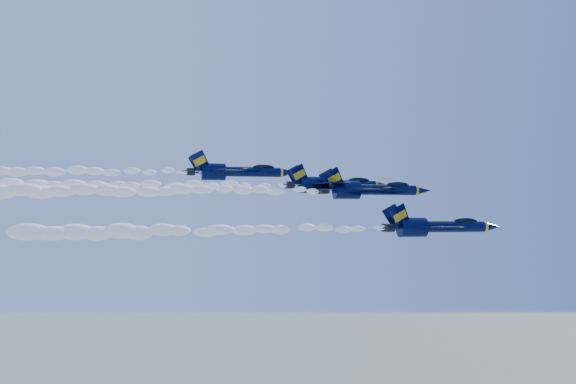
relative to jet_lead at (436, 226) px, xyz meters
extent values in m
cylinder|color=black|center=(2.78, 0.00, -0.07)|extent=(8.86, 1.48, 1.48)
ellipsoid|color=black|center=(-3.42, 0.00, -0.12)|extent=(1.54, 2.66, 6.30)
cone|color=black|center=(8.48, 0.00, -0.07)|extent=(2.56, 1.48, 1.48)
cylinder|color=gold|center=(7.30, 0.00, -0.07)|extent=(0.34, 1.54, 1.54)
ellipsoid|color=black|center=(4.45, 0.00, 0.67)|extent=(3.54, 1.15, 0.97)
cube|color=gold|center=(4.45, 0.00, 0.38)|extent=(4.13, 0.98, 0.18)
cube|color=black|center=(-1.65, -3.94, -0.07)|extent=(5.27, 6.25, 0.18)
cube|color=black|center=(-1.65, 3.94, -0.07)|extent=(5.27, 6.25, 0.18)
cube|color=gold|center=(-0.27, -3.94, 0.03)|extent=(2.37, 4.93, 0.10)
cube|color=gold|center=(-0.27, 3.94, 0.03)|extent=(2.37, 4.93, 0.10)
cube|color=black|center=(-5.59, -1.03, 1.41)|extent=(3.21, 1.01, 3.45)
cube|color=black|center=(-5.59, 1.03, 1.41)|extent=(3.21, 1.01, 3.45)
cylinder|color=black|center=(-6.87, -0.64, -0.16)|extent=(1.18, 1.08, 1.08)
cylinder|color=black|center=(-6.87, 0.64, -0.16)|extent=(1.18, 1.08, 1.08)
cube|color=gold|center=(-0.18, 0.00, 0.70)|extent=(10.82, 0.34, 0.08)
ellipsoid|color=white|center=(-30.71, 0.00, -0.43)|extent=(46.71, 2.06, 1.85)
cylinder|color=black|center=(-4.35, 6.67, 5.17)|extent=(8.77, 1.46, 1.46)
ellipsoid|color=black|center=(-10.49, 6.67, 5.12)|extent=(1.52, 2.63, 6.24)
cone|color=black|center=(1.30, 6.67, 5.17)|extent=(2.53, 1.46, 1.46)
cylinder|color=gold|center=(0.13, 6.67, 5.17)|extent=(0.34, 1.52, 1.52)
ellipsoid|color=black|center=(-2.69, 6.67, 5.90)|extent=(3.51, 1.14, 0.97)
cube|color=gold|center=(-2.69, 6.67, 5.61)|extent=(4.09, 0.97, 0.18)
cube|color=black|center=(-8.74, 2.77, 5.17)|extent=(5.23, 6.20, 0.18)
cube|color=black|center=(-8.74, 10.57, 5.17)|extent=(5.23, 6.20, 0.18)
cube|color=gold|center=(-7.37, 2.77, 5.27)|extent=(2.35, 4.88, 0.10)
cube|color=gold|center=(-7.37, 10.57, 5.27)|extent=(2.35, 4.88, 0.10)
cube|color=black|center=(-12.64, 5.65, 6.63)|extent=(3.18, 1.00, 3.42)
cube|color=black|center=(-12.64, 7.69, 6.63)|extent=(3.18, 1.00, 3.42)
cylinder|color=black|center=(-13.90, 6.04, 5.07)|extent=(1.17, 1.07, 1.07)
cylinder|color=black|center=(-13.90, 7.30, 5.07)|extent=(1.17, 1.07, 1.07)
cube|color=gold|center=(-7.27, 6.67, 5.93)|extent=(10.72, 0.34, 0.08)
ellipsoid|color=white|center=(-37.74, 6.67, 4.80)|extent=(46.71, 2.04, 1.83)
cylinder|color=black|center=(-9.10, 9.82, 6.00)|extent=(8.24, 1.37, 1.37)
ellipsoid|color=black|center=(-14.87, 9.82, 5.95)|extent=(1.43, 2.47, 5.86)
cone|color=black|center=(-3.79, 9.82, 6.00)|extent=(2.38, 1.37, 1.37)
cylinder|color=gold|center=(-4.89, 9.82, 6.00)|extent=(0.32, 1.43, 1.43)
ellipsoid|color=black|center=(-7.55, 9.82, 6.68)|extent=(3.30, 1.07, 0.91)
cube|color=gold|center=(-7.55, 9.82, 6.41)|extent=(3.85, 0.92, 0.16)
cube|color=black|center=(-13.23, 6.16, 6.00)|extent=(4.91, 5.82, 0.16)
cube|color=black|center=(-13.23, 13.48, 6.00)|extent=(4.91, 5.82, 0.16)
cube|color=gold|center=(-11.94, 6.16, 6.09)|extent=(2.21, 4.59, 0.09)
cube|color=gold|center=(-11.94, 13.48, 6.09)|extent=(2.21, 4.59, 0.09)
cube|color=black|center=(-16.89, 8.86, 7.37)|extent=(2.98, 0.94, 3.21)
cube|color=black|center=(-16.89, 10.78, 7.37)|extent=(2.98, 0.94, 3.21)
cylinder|color=black|center=(-18.08, 9.23, 5.90)|extent=(1.10, 1.01, 1.01)
cylinder|color=black|center=(-18.08, 10.42, 5.90)|extent=(1.10, 1.01, 1.01)
cube|color=gold|center=(-11.85, 9.82, 6.71)|extent=(10.07, 0.32, 0.07)
ellipsoid|color=white|center=(-41.89, 9.82, 5.63)|extent=(46.71, 1.91, 1.72)
cylinder|color=black|center=(-22.04, 18.35, 8.29)|extent=(8.87, 1.48, 1.48)
ellipsoid|color=black|center=(-28.25, 18.35, 8.24)|extent=(1.54, 2.66, 6.31)
cone|color=black|center=(-16.32, 18.35, 8.29)|extent=(2.56, 1.48, 1.48)
cylinder|color=gold|center=(-17.50, 18.35, 8.29)|extent=(0.34, 1.54, 1.54)
ellipsoid|color=black|center=(-20.36, 18.35, 9.03)|extent=(3.55, 1.15, 0.98)
cube|color=gold|center=(-20.36, 18.35, 8.73)|extent=(4.14, 0.99, 0.18)
cube|color=black|center=(-26.47, 14.41, 8.29)|extent=(5.28, 6.26, 0.18)
cube|color=black|center=(-26.47, 22.29, 8.29)|extent=(5.28, 6.26, 0.18)
cube|color=gold|center=(-25.09, 14.41, 8.39)|extent=(2.38, 4.94, 0.10)
cube|color=gold|center=(-25.09, 22.29, 8.39)|extent=(2.38, 4.94, 0.10)
cube|color=black|center=(-30.41, 17.32, 9.77)|extent=(3.21, 1.01, 3.46)
cube|color=black|center=(-30.41, 19.38, 9.77)|extent=(3.21, 1.01, 3.46)
cylinder|color=black|center=(-31.69, 17.71, 8.19)|extent=(1.18, 1.08, 1.08)
cylinder|color=black|center=(-31.69, 18.99, 8.19)|extent=(1.18, 1.08, 1.08)
cube|color=gold|center=(-24.99, 18.35, 9.06)|extent=(10.84, 0.34, 0.08)
ellipsoid|color=white|center=(-55.54, 18.35, 7.92)|extent=(46.71, 2.06, 1.85)
camera|label=1|loc=(-38.85, -80.47, 1.42)|focal=40.00mm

